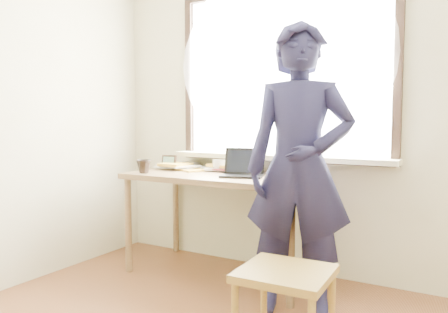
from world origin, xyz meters
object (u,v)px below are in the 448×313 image
Objects in this scene: desk at (223,185)px; work_chair at (285,283)px; mug_white at (220,166)px; laptop at (243,170)px; person at (299,169)px; mug_dark at (144,167)px.

desk reaches higher than work_chair.
desk is 1.31m from work_chair.
work_chair is (1.00, -1.05, -0.46)m from mug_white.
laptop is 0.20× the size of person.
mug_dark is 0.25× the size of work_chair.
laptop is 0.81m from mug_dark.
mug_dark reaches higher than desk.
work_chair is at bearing -46.27° from mug_white.
desk is at bearing -53.15° from mug_white.
work_chair is (0.89, -0.90, -0.33)m from desk.
mug_dark is (-0.47, -0.40, 0.00)m from mug_white.
laptop is at bearing -30.82° from mug_white.
person is at bearing -29.47° from mug_white.
work_chair is 0.78m from person.
desk is 13.00× the size of mug_dark.
laptop is at bearing 136.59° from person.
mug_dark is at bearing -155.96° from desk.
mug_white is 1.52m from work_chair.
mug_dark is 1.67m from work_chair.
person is at bearing 103.85° from work_chair.
mug_white is 1.08× the size of mug_dark.
person is (-0.14, 0.56, 0.53)m from work_chair.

